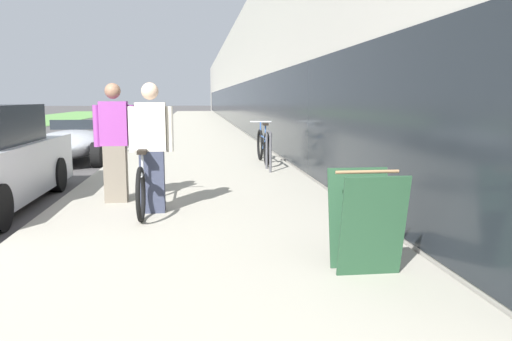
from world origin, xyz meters
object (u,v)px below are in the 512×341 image
object	(u,v)px
tandem_bicycle	(147,181)
vintage_roadster_curbside	(71,144)
sandwich_board_sign	(366,221)
person_rider	(152,148)
cruiser_bike_nearest	(263,146)
bike_rack_hoop	(269,146)
person_bystander	(115,143)

from	to	relation	value
tandem_bicycle	vintage_roadster_curbside	distance (m)	6.76
sandwich_board_sign	tandem_bicycle	bearing A→B (deg)	126.70
person_rider	vintage_roadster_curbside	distance (m)	7.09
tandem_bicycle	cruiser_bike_nearest	xyz separation A→B (m)	(2.26, 4.56, 0.03)
vintage_roadster_curbside	sandwich_board_sign	bearing A→B (deg)	-63.16
tandem_bicycle	bike_rack_hoop	distance (m)	4.01
tandem_bicycle	sandwich_board_sign	world-z (taller)	sandwich_board_sign
bike_rack_hoop	cruiser_bike_nearest	world-z (taller)	cruiser_bike_nearest
bike_rack_hoop	sandwich_board_sign	distance (m)	6.22
vintage_roadster_curbside	person_rider	bearing A→B (deg)	-68.50
person_rider	sandwich_board_sign	bearing A→B (deg)	-51.61
person_bystander	vintage_roadster_curbside	distance (m)	6.19
person_bystander	sandwich_board_sign	distance (m)	4.26
cruiser_bike_nearest	sandwich_board_sign	size ratio (longest dim) A/B	2.13
person_rider	person_bystander	size ratio (longest dim) A/B	0.99
person_rider	person_bystander	bearing A→B (deg)	128.07
sandwich_board_sign	vintage_roadster_curbside	xyz separation A→B (m)	(-4.63, 9.16, -0.10)
person_bystander	cruiser_bike_nearest	bearing A→B (deg)	56.26
tandem_bicycle	cruiser_bike_nearest	distance (m)	5.09
person_rider	cruiser_bike_nearest	size ratio (longest dim) A/B	0.90
person_rider	sandwich_board_sign	world-z (taller)	person_rider
bike_rack_hoop	vintage_roadster_curbside	world-z (taller)	vintage_roadster_curbside
cruiser_bike_nearest	sandwich_board_sign	distance (m)	7.44
cruiser_bike_nearest	tandem_bicycle	bearing A→B (deg)	-116.31
cruiser_bike_nearest	bike_rack_hoop	bearing A→B (deg)	-92.58
tandem_bicycle	cruiser_bike_nearest	size ratio (longest dim) A/B	1.25
tandem_bicycle	bike_rack_hoop	world-z (taller)	tandem_bicycle
tandem_bicycle	person_bystander	world-z (taller)	person_bystander
sandwich_board_sign	person_bystander	bearing A→B (deg)	128.32
sandwich_board_sign	bike_rack_hoop	bearing A→B (deg)	89.44
cruiser_bike_nearest	vintage_roadster_curbside	world-z (taller)	cruiser_bike_nearest
tandem_bicycle	vintage_roadster_curbside	world-z (taller)	vintage_roadster_curbside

